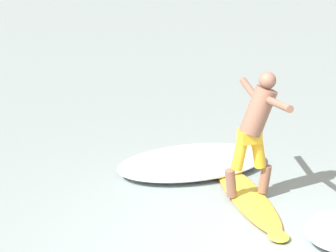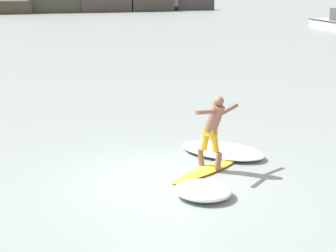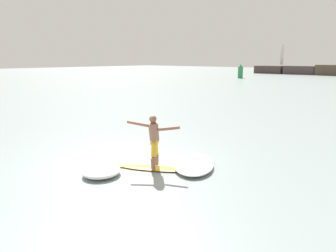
% 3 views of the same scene
% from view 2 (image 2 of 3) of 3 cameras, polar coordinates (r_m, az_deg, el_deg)
% --- Properties ---
extents(ground_plane, '(200.00, 200.00, 0.00)m').
position_cam_2_polar(ground_plane, '(11.71, -0.85, -5.44)').
color(ground_plane, gray).
extents(surfboard, '(2.17, 1.46, 0.21)m').
position_cam_2_polar(surfboard, '(12.25, 4.12, -4.37)').
color(surfboard, yellow).
rests_on(surfboard, ground).
extents(surfer, '(1.34, 0.89, 1.60)m').
position_cam_2_polar(surfer, '(11.96, 4.63, 0.01)').
color(surfer, brown).
rests_on(surfer, surfboard).
extents(wave_foam_at_tail, '(1.46, 1.50, 0.26)m').
position_cam_2_polar(wave_foam_at_tail, '(10.78, 3.55, -6.54)').
color(wave_foam_at_tail, white).
rests_on(wave_foam_at_tail, ground).
extents(wave_foam_at_nose, '(2.20, 2.43, 0.21)m').
position_cam_2_polar(wave_foam_at_nose, '(13.35, 5.52, -2.49)').
color(wave_foam_at_nose, white).
rests_on(wave_foam_at_nose, ground).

